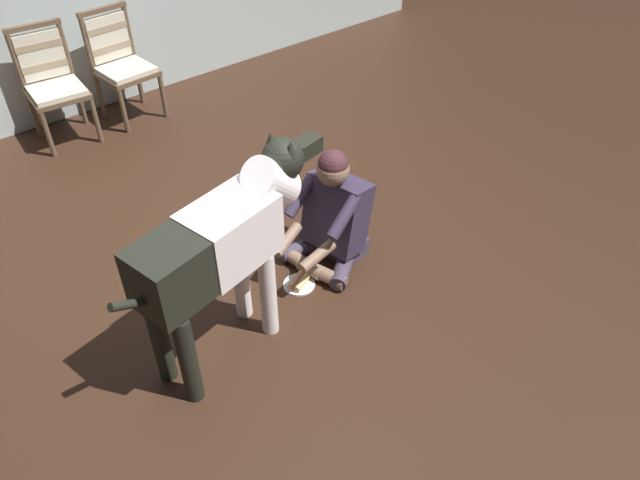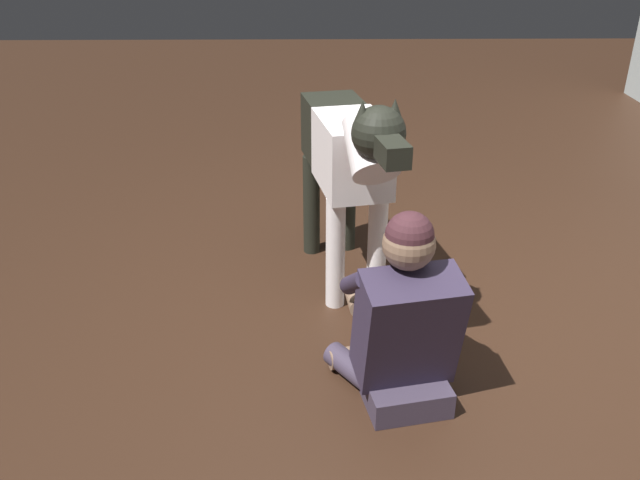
# 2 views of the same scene
# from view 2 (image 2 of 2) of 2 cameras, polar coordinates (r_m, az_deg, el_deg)

# --- Properties ---
(ground_plane) EXTENTS (15.59, 15.59, 0.00)m
(ground_plane) POSITION_cam_2_polar(r_m,az_deg,el_deg) (3.44, 9.39, -7.01)
(ground_plane) COLOR #331F13
(person_sitting_on_floor) EXTENTS (0.71, 0.57, 0.86)m
(person_sitting_on_floor) POSITION_cam_2_polar(r_m,az_deg,el_deg) (2.78, 7.17, -7.17)
(person_sitting_on_floor) COLOR #3F3547
(person_sitting_on_floor) RESTS_ON ground
(large_dog) EXTENTS (1.46, 0.47, 1.17)m
(large_dog) POSITION_cam_2_polar(r_m,az_deg,el_deg) (3.40, 2.51, 7.19)
(large_dog) COLOR white
(large_dog) RESTS_ON ground
(hot_dog_on_plate) EXTENTS (0.21, 0.21, 0.06)m
(hot_dog_on_plate) POSITION_cam_2_polar(r_m,az_deg,el_deg) (3.24, 4.86, -8.59)
(hot_dog_on_plate) COLOR white
(hot_dog_on_plate) RESTS_ON ground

